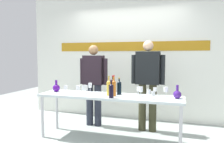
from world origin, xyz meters
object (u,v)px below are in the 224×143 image
object	(u,v)px
decanter_blue_right	(177,94)
wine_glass_right_1	(155,90)
wine_bottle_2	(114,87)
wine_glass_right_3	(141,89)
wine_glass_right_4	(138,89)
wine_bottle_0	(111,90)
wine_bottle_1	(109,87)
wine_glass_left_2	(86,88)
wine_glass_right_0	(166,90)
decanter_blue_left	(56,88)
display_table	(109,99)
wine_glass_left_4	(78,88)
wine_glass_left_0	(84,88)
wine_bottle_4	(113,86)
wine_glass_right_5	(149,92)
wine_glass_right_2	(153,94)
presenter_left	(94,80)
wine_bottle_3	(119,87)
wine_glass_left_1	(90,85)
presenter_right	(148,79)
wine_glass_left_3	(66,88)

from	to	relation	value
decanter_blue_right	wine_glass_right_1	world-z (taller)	decanter_blue_right
wine_bottle_2	decanter_blue_right	bearing A→B (deg)	5.56
wine_glass_right_3	wine_glass_right_4	xyz separation A→B (m)	(-0.07, 0.14, -0.02)
wine_bottle_0	wine_bottle_1	xyz separation A→B (m)	(-0.11, 0.19, 0.01)
wine_glass_left_2	wine_glass_right_0	xyz separation A→B (m)	(1.33, 0.14, 0.01)
wine_bottle_0	wine_bottle_1	world-z (taller)	wine_bottle_1
decanter_blue_left	wine_bottle_1	distance (m)	1.03
display_table	wine_bottle_1	distance (m)	0.20
wine_glass_left_4	decanter_blue_right	bearing A→B (deg)	2.23
wine_glass_right_3	wine_glass_left_0	bearing A→B (deg)	-172.39
wine_bottle_4	wine_glass_right_5	bearing A→B (deg)	-19.04
wine_glass_right_2	wine_glass_right_5	world-z (taller)	wine_glass_right_5
wine_glass_right_1	presenter_left	bearing A→B (deg)	161.30
wine_glass_left_4	wine_bottle_3	bearing A→B (deg)	10.14
decanter_blue_right	wine_glass_left_1	size ratio (longest dim) A/B	1.27
display_table	presenter_left	xyz separation A→B (m)	(-0.54, 0.64, 0.23)
wine_bottle_3	wine_glass_right_1	distance (m)	0.60
wine_bottle_2	decanter_blue_left	bearing A→B (deg)	175.12
decanter_blue_right	wine_glass_left_4	xyz separation A→B (m)	(-1.64, -0.06, 0.04)
wine_glass_right_2	wine_glass_right_4	xyz separation A→B (m)	(-0.29, 0.36, 0.00)
wine_glass_right_2	decanter_blue_left	bearing A→B (deg)	173.04
presenter_right	wine_glass_left_4	distance (m)	1.29
wine_glass_left_3	wine_glass_left_1	bearing A→B (deg)	41.02
wine_glass_left_1	wine_glass_left_0	bearing A→B (deg)	-88.05
presenter_right	decanter_blue_right	bearing A→B (deg)	-48.28
presenter_right	display_table	bearing A→B (deg)	-130.11
presenter_right	wine_glass_left_0	distance (m)	1.21
wine_bottle_3	wine_glass_right_4	xyz separation A→B (m)	(0.31, 0.08, -0.03)
display_table	wine_glass_right_2	size ratio (longest dim) A/B	18.29
display_table	wine_glass_right_1	xyz separation A→B (m)	(0.73, 0.21, 0.16)
wine_glass_left_4	wine_glass_right_1	world-z (taller)	wine_glass_left_4
wine_glass_left_3	wine_glass_right_4	world-z (taller)	wine_glass_left_3
wine_glass_left_4	decanter_blue_left	bearing A→B (deg)	172.25
decanter_blue_left	wine_bottle_1	xyz separation A→B (m)	(1.02, -0.07, 0.06)
wine_bottle_1	wine_glass_left_4	distance (m)	0.56
wine_bottle_1	wine_glass_left_4	xyz separation A→B (m)	(-0.56, 0.00, -0.03)
decanter_blue_left	display_table	bearing A→B (deg)	-2.14
wine_bottle_3	wine_glass_right_1	size ratio (longest dim) A/B	2.15
wine_bottle_1	wine_glass_right_2	bearing A→B (deg)	-11.32
wine_bottle_0	wine_glass_right_1	distance (m)	0.76
wine_bottle_4	wine_glass_right_4	xyz separation A→B (m)	(0.43, 0.06, -0.04)
display_table	wine_bottle_1	bearing A→B (deg)	-94.75
wine_glass_left_1	wine_glass_right_3	distance (m)	0.97
wine_glass_right_0	wine_glass_right_1	bearing A→B (deg)	160.35
display_table	wine_glass_left_1	size ratio (longest dim) A/B	14.45
wine_glass_right_0	wine_glass_right_5	xyz separation A→B (m)	(-0.24, -0.25, -0.02)
wine_glass_left_2	wine_glass_right_2	xyz separation A→B (m)	(1.17, -0.18, -0.01)
decanter_blue_right	wine_glass_left_2	bearing A→B (deg)	-178.80
display_table	wine_glass_right_5	world-z (taller)	wine_glass_right_5
wine_bottle_0	wine_glass_right_4	size ratio (longest dim) A/B	2.01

